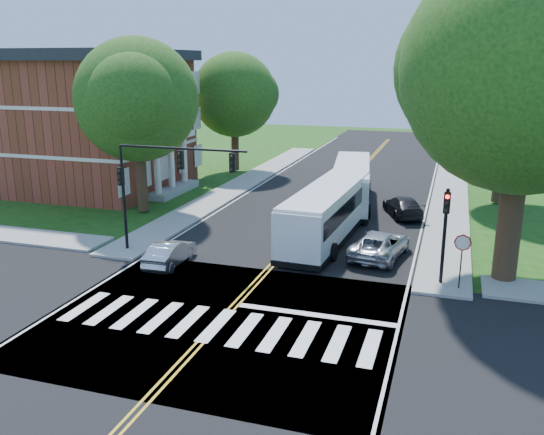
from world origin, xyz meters
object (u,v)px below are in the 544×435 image
at_px(signal_nw, 161,174).
at_px(signal_ne, 445,224).
at_px(dark_sedan, 403,206).
at_px(bus_follow, 351,183).
at_px(suv, 380,244).
at_px(bus_lead, 328,212).
at_px(hatchback, 170,253).

distance_m(signal_nw, signal_ne, 14.13).
bearing_deg(dark_sedan, signal_ne, 82.31).
height_order(signal_ne, bus_follow, signal_ne).
distance_m(signal_nw, suv, 11.90).
relative_size(signal_nw, signal_ne, 1.62).
distance_m(bus_lead, suv, 4.16).
distance_m(suv, dark_sedan, 8.82).
relative_size(signal_ne, bus_follow, 0.38).
relative_size(signal_ne, suv, 0.89).
relative_size(hatchback, suv, 0.76).
xyz_separation_m(hatchback, suv, (9.94, 4.40, 0.06)).
bearing_deg(hatchback, suv, -158.24).
distance_m(bus_lead, hatchback, 9.48).
height_order(signal_nw, suv, signal_nw).
bearing_deg(signal_ne, suv, 135.35).
distance_m(bus_follow, hatchback, 16.69).
height_order(signal_ne, dark_sedan, signal_ne).
height_order(bus_follow, hatchback, bus_follow).
relative_size(bus_lead, suv, 2.41).
relative_size(bus_follow, dark_sedan, 2.56).
bearing_deg(bus_lead, signal_nw, 38.93).
bearing_deg(bus_lead, bus_follow, -86.05).
bearing_deg(signal_ne, bus_lead, 139.96).
bearing_deg(dark_sedan, hatchback, 31.07).
relative_size(suv, dark_sedan, 1.09).
relative_size(bus_lead, dark_sedan, 2.61).
relative_size(signal_nw, dark_sedan, 1.57).
distance_m(bus_lead, dark_sedan, 7.53).
xyz_separation_m(bus_lead, hatchback, (-6.62, -6.72, -0.99)).
xyz_separation_m(signal_nw, bus_follow, (7.38, 14.13, -2.80)).
height_order(bus_lead, suv, bus_lead).
height_order(signal_nw, bus_follow, signal_nw).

